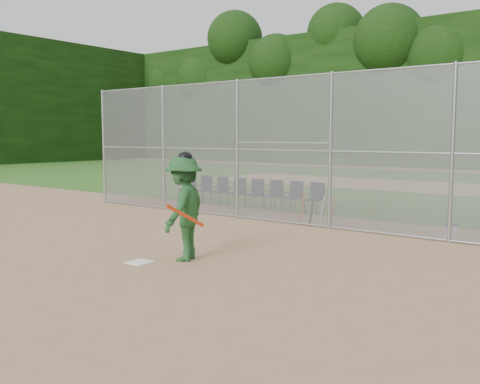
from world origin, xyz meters
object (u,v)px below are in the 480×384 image
Objects in this scene: home_plate at (140,262)px; batter_at_plate at (184,208)px; chair_0 at (187,188)px; water_cooler at (451,232)px.

batter_at_plate is (0.51, 0.68, 1.01)m from home_plate.
home_plate is 0.43× the size of chair_0.
chair_0 reaches higher than water_cooler.
batter_at_plate reaches higher than chair_0.
batter_at_plate is 9.30m from chair_0.
chair_0 is (-5.77, 7.53, 0.47)m from home_plate.
water_cooler is (3.55, 5.12, -0.82)m from batter_at_plate.
batter_at_plate reaches higher than water_cooler.
home_plate is 0.20× the size of batter_at_plate.
home_plate is at bearing -126.66° from batter_at_plate.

